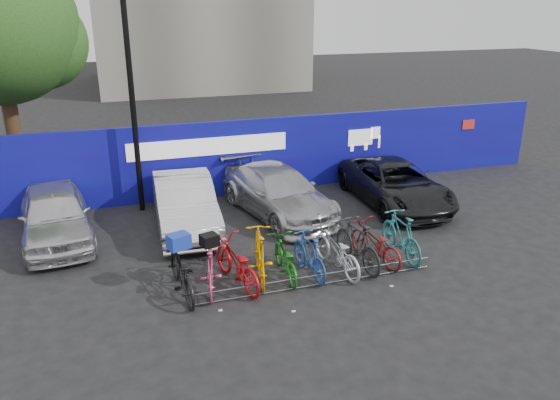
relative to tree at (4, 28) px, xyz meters
name	(u,v)px	position (x,y,z in m)	size (l,w,h in m)	color
ground	(306,275)	(6.77, -10.06, -5.07)	(100.00, 100.00, 0.00)	black
hoarding	(240,157)	(6.78, -4.06, -3.86)	(22.00, 0.18, 2.40)	#120985
tree	(4,28)	(0.00, 0.00, 0.00)	(5.40, 5.20, 7.80)	#382314
lamppost	(132,101)	(3.57, -4.66, -1.80)	(0.25, 0.50, 6.11)	black
bike_rack	(316,280)	(6.77, -10.66, -4.91)	(5.60, 0.03, 0.30)	#595B60
car_0	(55,215)	(1.30, -6.23, -4.36)	(1.69, 4.19, 1.43)	#BABABF
car_1	(185,203)	(4.60, -6.45, -4.35)	(1.53, 4.37, 1.44)	silver
car_2	(278,192)	(7.34, -6.25, -4.38)	(1.92, 4.72, 1.37)	#A2A2A6
car_3	(395,184)	(11.01, -6.57, -4.42)	(2.16, 4.68, 1.30)	black
bike_0	(181,271)	(3.95, -10.04, -4.53)	(0.72, 2.06, 1.08)	black
bike_1	(211,268)	(4.58, -10.05, -4.54)	(0.49, 1.74, 1.05)	#D14476
bike_2	(236,264)	(5.15, -10.03, -4.54)	(0.70, 2.00, 1.05)	#B70C13
bike_3	(260,255)	(5.73, -9.90, -4.48)	(0.55, 1.95, 1.17)	#E59800
bike_4	(285,258)	(6.29, -9.98, -4.62)	(0.60, 1.71, 0.90)	#156814
bike_5	(309,255)	(6.84, -10.08, -4.57)	(0.47, 1.67, 1.00)	#2349A0
bike_6	(336,251)	(7.50, -10.09, -4.56)	(0.68, 1.95, 1.03)	#ABAFB3
bike_7	(358,244)	(8.06, -10.04, -4.49)	(0.54, 1.92, 1.15)	#262628
bike_8	(375,243)	(8.57, -9.94, -4.59)	(0.64, 1.83, 0.96)	maroon
bike_9	(401,236)	(9.27, -9.93, -4.50)	(0.54, 1.90, 1.14)	#24797C
cargo_crate	(179,241)	(3.95, -10.04, -3.83)	(0.43, 0.33, 0.31)	#1A34AC
cargo_topcase	(209,240)	(4.58, -10.05, -3.89)	(0.34, 0.31, 0.25)	black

